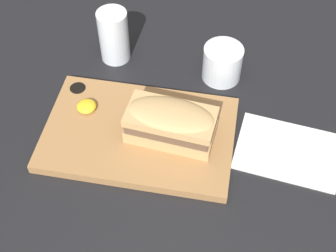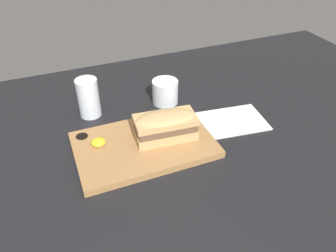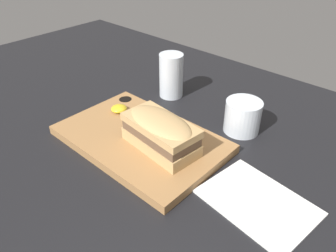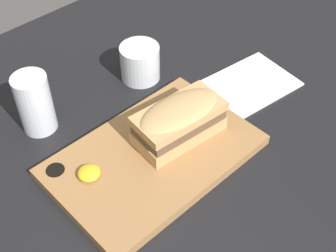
% 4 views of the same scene
% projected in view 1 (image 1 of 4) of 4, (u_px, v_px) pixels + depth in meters
% --- Properties ---
extents(dining_table, '(1.84, 1.07, 0.02)m').
position_uv_depth(dining_table, '(181.00, 146.00, 0.89)').
color(dining_table, black).
rests_on(dining_table, ground).
extents(serving_board, '(0.36, 0.23, 0.02)m').
position_uv_depth(serving_board, '(139.00, 133.00, 0.89)').
color(serving_board, '#9E7042').
rests_on(serving_board, dining_table).
extents(sandwich, '(0.17, 0.09, 0.07)m').
position_uv_depth(sandwich, '(171.00, 124.00, 0.84)').
color(sandwich, tan).
rests_on(sandwich, serving_board).
extents(mustard_dollop, '(0.04, 0.04, 0.02)m').
position_uv_depth(mustard_dollop, '(87.00, 106.00, 0.91)').
color(mustard_dollop, gold).
rests_on(mustard_dollop, serving_board).
extents(water_glass, '(0.06, 0.06, 0.12)m').
position_uv_depth(water_glass, '(114.00, 39.00, 0.99)').
color(water_glass, silver).
rests_on(water_glass, dining_table).
extents(wine_glass, '(0.08, 0.08, 0.07)m').
position_uv_depth(wine_glass, '(222.00, 64.00, 0.97)').
color(wine_glass, silver).
rests_on(wine_glass, dining_table).
extents(napkin, '(0.20, 0.16, 0.00)m').
position_uv_depth(napkin, '(287.00, 151.00, 0.87)').
color(napkin, white).
rests_on(napkin, dining_table).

